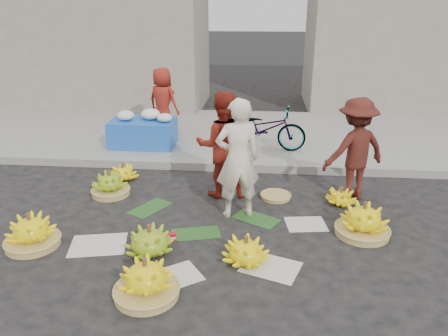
# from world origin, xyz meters

# --- Properties ---
(ground) EXTENTS (80.00, 80.00, 0.00)m
(ground) POSITION_xyz_m (0.00, 0.00, 0.00)
(ground) COLOR black
(ground) RESTS_ON ground
(curb) EXTENTS (40.00, 0.25, 0.15)m
(curb) POSITION_xyz_m (0.00, 2.20, 0.07)
(curb) COLOR gray
(curb) RESTS_ON ground
(sidewalk) EXTENTS (40.00, 4.00, 0.12)m
(sidewalk) POSITION_xyz_m (0.00, 4.30, 0.06)
(sidewalk) COLOR gray
(sidewalk) RESTS_ON ground
(building_left) EXTENTS (6.00, 3.00, 4.00)m
(building_left) POSITION_xyz_m (-4.00, 7.20, 2.00)
(building_left) COLOR gray
(building_left) RESTS_ON sidewalk
(building_right) EXTENTS (5.00, 3.00, 5.00)m
(building_right) POSITION_xyz_m (4.50, 7.70, 2.50)
(building_right) COLOR gray
(building_right) RESTS_ON sidewalk
(newspaper_scatter) EXTENTS (3.20, 1.80, 0.00)m
(newspaper_scatter) POSITION_xyz_m (0.00, -0.80, 0.00)
(newspaper_scatter) COLOR silver
(newspaper_scatter) RESTS_ON ground
(banana_leaves) EXTENTS (2.00, 1.00, 0.00)m
(banana_leaves) POSITION_xyz_m (-0.10, 0.20, 0.00)
(banana_leaves) COLOR #1D4B19
(banana_leaves) RESTS_ON ground
(banana_bunch_0) EXTENTS (0.67, 0.67, 0.46)m
(banana_bunch_0) POSITION_xyz_m (-2.12, -0.69, 0.20)
(banana_bunch_0) COLOR #AB8D47
(banana_bunch_0) RESTS_ON ground
(banana_bunch_1) EXTENTS (0.76, 0.76, 0.39)m
(banana_bunch_1) POSITION_xyz_m (-0.58, -0.72, 0.17)
(banana_bunch_1) COLOR #709C16
(banana_bunch_1) RESTS_ON ground
(banana_bunch_2) EXTENTS (0.74, 0.74, 0.47)m
(banana_bunch_2) POSITION_xyz_m (-0.41, -1.55, 0.20)
(banana_bunch_2) COLOR #AB8D47
(banana_bunch_2) RESTS_ON ground
(banana_bunch_3) EXTENTS (0.69, 0.69, 0.35)m
(banana_bunch_3) POSITION_xyz_m (0.60, -0.82, 0.15)
(banana_bunch_3) COLOR #FFE90C
(banana_bunch_3) RESTS_ON ground
(banana_bunch_4) EXTENTS (0.70, 0.70, 0.48)m
(banana_bunch_4) POSITION_xyz_m (2.12, -0.01, 0.21)
(banana_bunch_4) COLOR #AB8D47
(banana_bunch_4) RESTS_ON ground
(banana_bunch_5) EXTENTS (0.53, 0.53, 0.28)m
(banana_bunch_5) POSITION_xyz_m (1.98, 0.90, 0.12)
(banana_bunch_5) COLOR #FFE90C
(banana_bunch_5) RESTS_ON ground
(banana_bunch_6) EXTENTS (0.65, 0.65, 0.42)m
(banana_bunch_6) POSITION_xyz_m (-1.65, 0.93, 0.18)
(banana_bunch_6) COLOR #AB8D47
(banana_bunch_6) RESTS_ON ground
(banana_bunch_7) EXTENTS (0.63, 0.63, 0.31)m
(banana_bunch_7) POSITION_xyz_m (-1.64, 1.56, 0.13)
(banana_bunch_7) COLOR #FFE90C
(banana_bunch_7) RESTS_ON ground
(basket_spare) EXTENTS (0.53, 0.53, 0.05)m
(basket_spare) POSITION_xyz_m (0.99, 1.04, 0.03)
(basket_spare) COLOR #AB8D47
(basket_spare) RESTS_ON ground
(incense_stack) EXTENTS (0.26, 0.13, 0.10)m
(incense_stack) POSITION_xyz_m (-0.44, -0.42, 0.06)
(incense_stack) COLOR #B31321
(incense_stack) RESTS_ON ground
(vendor_cream) EXTENTS (0.72, 0.58, 1.73)m
(vendor_cream) POSITION_xyz_m (0.42, 0.40, 0.86)
(vendor_cream) COLOR #F1E2CB
(vendor_cream) RESTS_ON ground
(vendor_red) EXTENTS (0.90, 0.75, 1.67)m
(vendor_red) POSITION_xyz_m (0.14, 1.09, 0.84)
(vendor_red) COLOR maroon
(vendor_red) RESTS_ON ground
(man_striped) EXTENTS (1.19, 0.98, 1.60)m
(man_striped) POSITION_xyz_m (2.17, 1.16, 0.80)
(man_striped) COLOR maroon
(man_striped) RESTS_ON ground
(flower_table) EXTENTS (1.29, 0.81, 0.75)m
(flower_table) POSITION_xyz_m (-1.67, 3.11, 0.43)
(flower_table) COLOR blue
(flower_table) RESTS_ON sidewalk
(grey_bucket) EXTENTS (0.28, 0.28, 0.31)m
(grey_bucket) POSITION_xyz_m (-2.15, 3.28, 0.28)
(grey_bucket) COLOR gray
(grey_bucket) RESTS_ON sidewalk
(flower_vendor) EXTENTS (0.85, 0.72, 1.48)m
(flower_vendor) POSITION_xyz_m (-1.43, 3.95, 0.86)
(flower_vendor) COLOR maroon
(flower_vendor) RESTS_ON sidewalk
(bicycle) EXTENTS (0.76, 1.69, 0.86)m
(bicycle) POSITION_xyz_m (0.79, 3.11, 0.55)
(bicycle) COLOR gray
(bicycle) RESTS_ON sidewalk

